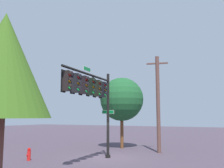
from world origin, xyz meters
TOP-DOWN VIEW (x-y plane):
  - ground_plane at (0.00, 0.00)m, footprint 120.00×120.00m
  - signal_pole_assembly at (2.71, 0.28)m, footprint 6.35×1.34m
  - utility_pole at (-4.11, 2.54)m, footprint 0.55×1.78m
  - fire_hydrant at (3.46, -4.18)m, footprint 0.33×0.24m
  - tree_near at (-5.42, -1.41)m, footprint 4.11×4.11m
  - tree_mid at (10.43, 1.40)m, footprint 3.40×3.40m

SIDE VIEW (x-z plane):
  - ground_plane at x=0.00m, z-range 0.00..0.00m
  - fire_hydrant at x=3.46m, z-range 0.00..0.83m
  - utility_pole at x=-4.11m, z-range 0.11..8.12m
  - signal_pole_assembly at x=2.71m, z-range 1.49..7.57m
  - tree_near at x=-5.42m, z-range 1.25..7.87m
  - tree_mid at x=10.43m, z-range 1.41..8.05m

